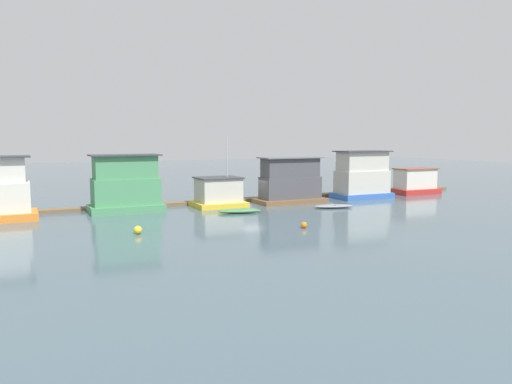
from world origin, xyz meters
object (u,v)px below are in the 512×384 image
object	(u,v)px
houseboat_brown	(290,182)
mooring_post_near_left	(284,192)
dinghy_grey	(333,206)
buoy_yellow	(138,230)
houseboat_red	(415,182)
houseboat_yellow	(218,193)
houseboat_blue	(362,176)
buoy_orange	(304,225)
houseboat_green	(126,186)
mooring_post_far_left	(159,200)
dinghy_green	(239,211)

from	to	relation	value
houseboat_brown	mooring_post_near_left	distance (m)	2.92
dinghy_grey	buoy_yellow	size ratio (longest dim) A/B	6.94
houseboat_red	houseboat_yellow	bearing A→B (deg)	-179.30
houseboat_blue	buoy_orange	size ratio (longest dim) A/B	13.55
houseboat_green	houseboat_red	size ratio (longest dim) A/B	1.18
houseboat_red	buoy_orange	world-z (taller)	houseboat_red
houseboat_red	mooring_post_far_left	bearing A→B (deg)	176.82
houseboat_blue	houseboat_red	xyz separation A→B (m)	(8.61, 0.68, -1.05)
houseboat_brown	dinghy_green	xyz separation A→B (m)	(-7.85, -4.47, -2.00)
houseboat_blue	buoy_yellow	bearing A→B (deg)	-159.39
dinghy_grey	mooring_post_near_left	world-z (taller)	mooring_post_near_left
houseboat_brown	dinghy_grey	distance (m)	6.03
houseboat_green	dinghy_grey	xyz separation A→B (m)	(18.92, -6.21, -2.27)
dinghy_green	buoy_yellow	bearing A→B (deg)	-150.68
mooring_post_near_left	buoy_orange	size ratio (longest dim) A/B	3.56
mooring_post_near_left	buoy_yellow	world-z (taller)	mooring_post_near_left
buoy_orange	dinghy_grey	bearing A→B (deg)	44.57
houseboat_blue	dinghy_green	world-z (taller)	houseboat_blue
houseboat_yellow	mooring_post_near_left	world-z (taller)	houseboat_yellow
houseboat_green	houseboat_brown	distance (m)	17.08
houseboat_yellow	mooring_post_far_left	size ratio (longest dim) A/B	5.09
houseboat_brown	houseboat_yellow	bearing A→B (deg)	176.92
houseboat_red	buoy_yellow	distance (m)	38.19
houseboat_green	houseboat_brown	xyz separation A→B (m)	(17.05, -0.85, -0.24)
mooring_post_near_left	houseboat_yellow	bearing A→B (deg)	-166.53
buoy_orange	buoy_yellow	size ratio (longest dim) A/B	0.80
houseboat_red	buoy_orange	xyz separation A→B (m)	(-24.51, -14.30, -1.21)
houseboat_green	dinghy_green	xyz separation A→B (m)	(9.20, -5.32, -2.24)
houseboat_green	dinghy_green	size ratio (longest dim) A/B	1.61
houseboat_brown	buoy_yellow	size ratio (longest dim) A/B	12.36
houseboat_blue	mooring_post_near_left	distance (m)	9.27
houseboat_blue	dinghy_green	bearing A→B (deg)	-165.29
houseboat_yellow	buoy_orange	xyz separation A→B (m)	(1.56, -13.98, -1.14)
houseboat_green	mooring_post_far_left	world-z (taller)	houseboat_green
houseboat_green	buoy_yellow	world-z (taller)	houseboat_green
houseboat_green	houseboat_red	bearing A→B (deg)	-0.16
houseboat_yellow	buoy_yellow	xyz separation A→B (m)	(-10.43, -10.85, -1.08)
houseboat_blue	buoy_orange	xyz separation A→B (m)	(-15.89, -13.62, -2.26)
mooring_post_far_left	houseboat_yellow	bearing A→B (deg)	-20.57
houseboat_yellow	mooring_post_far_left	distance (m)	5.94
houseboat_brown	houseboat_blue	size ratio (longest dim) A/B	1.14
dinghy_grey	mooring_post_far_left	bearing A→B (deg)	152.94
houseboat_green	buoy_orange	size ratio (longest dim) A/B	13.87
mooring_post_near_left	mooring_post_far_left	xyz separation A→B (m)	(-14.19, 0.00, -0.17)
dinghy_grey	mooring_post_far_left	size ratio (longest dim) A/B	3.03
dinghy_green	dinghy_grey	distance (m)	9.76
houseboat_blue	buoy_orange	world-z (taller)	houseboat_blue
houseboat_red	dinghy_grey	xyz separation A→B (m)	(-16.20, -6.11, -1.28)
dinghy_grey	mooring_post_far_left	world-z (taller)	mooring_post_far_left
houseboat_brown	dinghy_green	bearing A→B (deg)	-150.34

